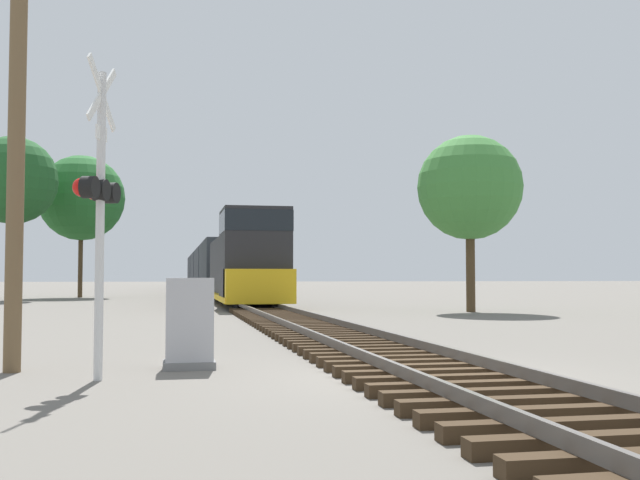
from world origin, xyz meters
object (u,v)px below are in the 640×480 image
Objects in this scene: utility_pole at (18,49)px; tree_far_right at (470,188)px; tree_deep_background at (81,198)px; relay_cabinet at (189,324)px; tree_mid_background at (13,181)px; crossing_signal_near at (98,197)px; freight_train at (212,270)px.

tree_far_right is at bearing 49.40° from utility_pole.
utility_pole is 41.09m from tree_deep_background.
tree_mid_background is (-9.65, 35.45, 6.45)m from relay_cabinet.
tree_mid_background is at bearing -121.48° from tree_deep_background.
freight_train is at bearing -165.96° from crossing_signal_near.
relay_cabinet is at bearing -124.95° from tree_far_right.
tree_mid_background is (-21.12, 19.03, 2.16)m from tree_far_right.
freight_train reaches higher than relay_cabinet.
crossing_signal_near reaches higher than freight_train.
tree_deep_background is at bearing 125.98° from tree_far_right.
tree_far_right is at bearing -78.11° from freight_train.
crossing_signal_near reaches higher than relay_cabinet.
utility_pole reaches higher than crossing_signal_near.
crossing_signal_near is at bearing -41.32° from utility_pole.
relay_cabinet is 4.89m from utility_pole.
freight_train is 10.56× the size of tree_far_right.
tree_mid_background reaches higher than utility_pole.
tree_deep_background is at bearing 58.52° from tree_mid_background.
tree_deep_background reaches higher than utility_pole.
utility_pole is 36.20m from tree_mid_background.
crossing_signal_near is 2.90m from utility_pole.
tree_mid_background is (-7.07, 35.43, 2.30)m from utility_pole.
crossing_signal_near is 0.46× the size of tree_deep_background.
utility_pole is at bearing -78.72° from tree_mid_background.
crossing_signal_near is 0.45× the size of tree_mid_background.
tree_mid_background is at bearing 137.97° from tree_far_right.
tree_deep_background is (-9.57, -14.52, 4.71)m from freight_train.
freight_train is 18.02m from tree_deep_background.
freight_train is 39.97m from tree_far_right.
freight_train is 17.03× the size of crossing_signal_near.
tree_mid_background reaches higher than relay_cabinet.
crossing_signal_near is 42.53m from tree_deep_background.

